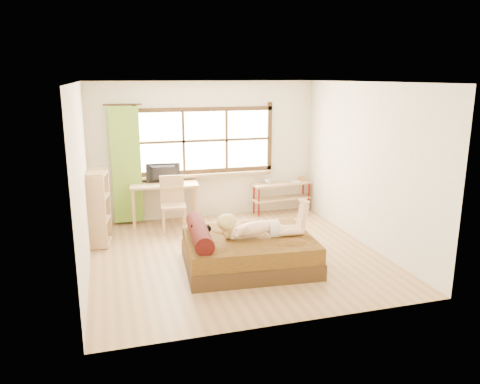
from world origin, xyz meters
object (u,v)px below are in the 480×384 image
object	(u,v)px
desk	(164,189)
bookshelf	(99,208)
kitten	(200,231)
chair	(173,200)
pipe_shelf	(282,190)
bed	(246,250)
woman	(260,218)

from	to	relation	value
desk	bookshelf	bearing A→B (deg)	-139.71
kitten	chair	bearing A→B (deg)	97.61
pipe_shelf	kitten	bearing A→B (deg)	-138.12
bed	woman	world-z (taller)	woman
chair	bed	bearing A→B (deg)	-65.19
kitten	bookshelf	xyz separation A→B (m)	(-1.42, 1.49, 0.05)
chair	pipe_shelf	bearing A→B (deg)	15.88
bed	pipe_shelf	world-z (taller)	bed
bed	chair	xyz separation A→B (m)	(-0.78, 2.10, 0.30)
desk	chair	distance (m)	0.40
desk	pipe_shelf	bearing A→B (deg)	7.19
woman	bookshelf	distance (m)	2.82
desk	pipe_shelf	size ratio (longest dim) A/B	1.02
chair	bookshelf	bearing A→B (deg)	-154.24
bed	desk	world-z (taller)	desk
pipe_shelf	desk	bearing A→B (deg)	176.90
woman	kitten	size ratio (longest dim) A/B	4.67
kitten	chair	distance (m)	2.01
kitten	desk	world-z (taller)	desk
bed	bookshelf	world-z (taller)	bookshelf
bed	kitten	bearing A→B (deg)	176.36
chair	desk	bearing A→B (deg)	110.97
woman	desk	size ratio (longest dim) A/B	1.01
chair	pipe_shelf	xyz separation A→B (m)	(2.36, 0.48, -0.09)
chair	woman	bearing A→B (deg)	-61.17
desk	kitten	bearing A→B (deg)	-80.40
chair	pipe_shelf	world-z (taller)	chair
kitten	desk	xyz separation A→B (m)	(-0.22, 2.36, 0.11)
kitten	pipe_shelf	world-z (taller)	pipe_shelf
desk	pipe_shelf	world-z (taller)	desk
chair	bookshelf	distance (m)	1.41
woman	chair	world-z (taller)	woman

